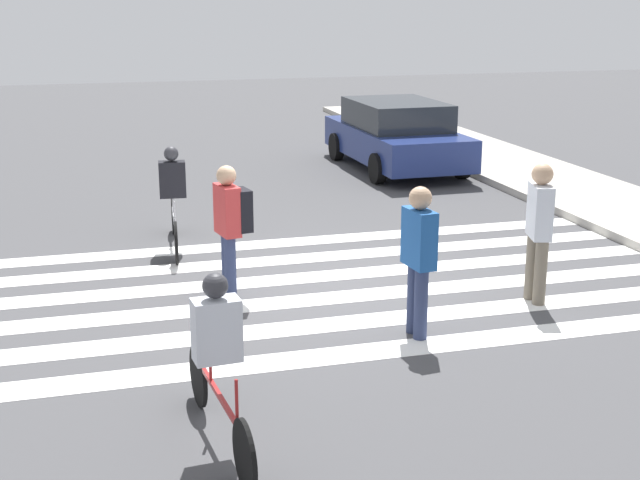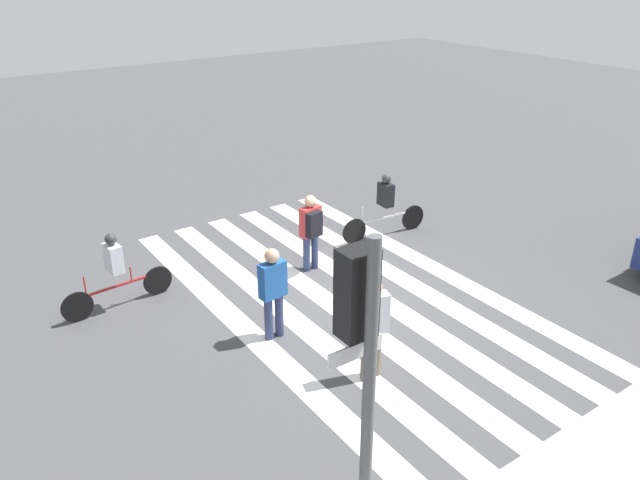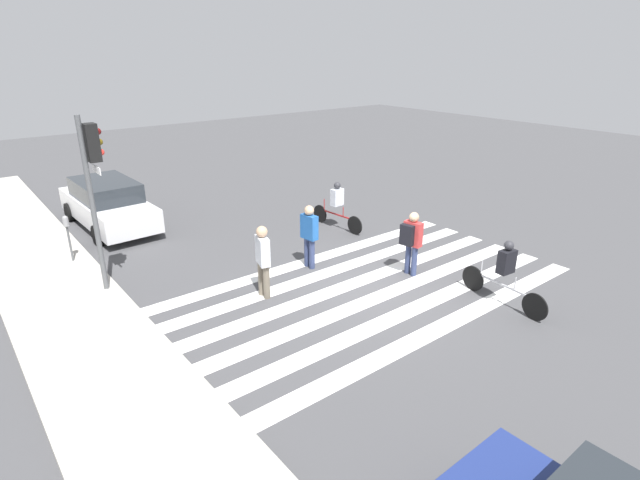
# 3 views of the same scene
# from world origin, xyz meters

# --- Properties ---
(ground_plane) EXTENTS (60.00, 60.00, 0.00)m
(ground_plane) POSITION_xyz_m (0.00, 0.00, 0.00)
(ground_plane) COLOR #444447
(sidewalk_curb) EXTENTS (36.00, 2.50, 0.14)m
(sidewalk_curb) POSITION_xyz_m (0.00, 6.25, 0.07)
(sidewalk_curb) COLOR #ADA89E
(sidewalk_curb) RESTS_ON ground_plane
(crosswalk_stripes) EXTENTS (5.07, 10.00, 0.01)m
(crosswalk_stripes) POSITION_xyz_m (0.00, 0.00, 0.00)
(crosswalk_stripes) COLOR white
(crosswalk_stripes) RESTS_ON ground_plane
(traffic_light) EXTENTS (0.60, 0.50, 4.27)m
(traffic_light) POSITION_xyz_m (3.79, 5.15, 3.00)
(traffic_light) COLOR #515456
(traffic_light) RESTS_ON ground_plane
(parking_meter) EXTENTS (0.15, 0.15, 1.44)m
(parking_meter) POSITION_xyz_m (6.11, 5.48, 1.07)
(parking_meter) COLOR #515456
(parking_meter) RESTS_ON ground_plane
(pedestrian_adult_yellow_jacket) EXTENTS (0.51, 0.45, 1.72)m
(pedestrian_adult_yellow_jacket) POSITION_xyz_m (-0.04, -1.33, 1.00)
(pedestrian_adult_yellow_jacket) COLOR navy
(pedestrian_adult_yellow_jacket) RESTS_ON ground_plane
(pedestrian_child_with_backpack) EXTENTS (0.54, 0.35, 1.80)m
(pedestrian_child_with_backpack) POSITION_xyz_m (1.28, 2.34, 1.01)
(pedestrian_child_with_backpack) COLOR #6B6051
(pedestrian_child_with_backpack) RESTS_ON ground_plane
(pedestrian_adult_blue_shirt) EXTENTS (0.51, 0.27, 1.75)m
(pedestrian_adult_blue_shirt) POSITION_xyz_m (1.97, 0.45, 0.99)
(pedestrian_adult_blue_shirt) COLOR navy
(pedestrian_adult_blue_shirt) RESTS_ON ground_plane
(cyclist_near_curb) EXTENTS (2.35, 0.42, 1.59)m
(cyclist_near_curb) POSITION_xyz_m (-2.48, -1.79, 0.86)
(cyclist_near_curb) COLOR black
(cyclist_near_curb) RESTS_ON ground_plane
(cyclist_mid_street) EXTENTS (2.23, 0.42, 1.57)m
(cyclist_mid_street) POSITION_xyz_m (3.91, -2.16, 0.86)
(cyclist_mid_street) COLOR black
(cyclist_mid_street) RESTS_ON ground_plane
(car_parked_far_curb) EXTENTS (4.84, 2.03, 1.58)m
(car_parked_far_curb) POSITION_xyz_m (8.72, 3.69, 0.80)
(car_parked_far_curb) COLOR silver
(car_parked_far_curb) RESTS_ON ground_plane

